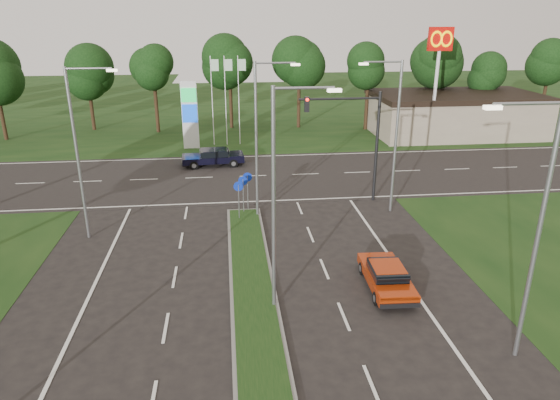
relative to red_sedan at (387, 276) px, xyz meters
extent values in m
cube|color=black|center=(-5.85, 48.02, -0.61)|extent=(160.00, 50.00, 0.02)
cube|color=black|center=(-5.85, 17.02, -0.61)|extent=(160.00, 12.00, 0.02)
cube|color=slate|center=(-5.85, -2.98, -0.55)|extent=(2.00, 26.00, 0.12)
cube|color=gray|center=(16.15, 29.02, 1.39)|extent=(16.00, 9.00, 4.00)
cylinder|color=gray|center=(-5.05, -0.98, 3.89)|extent=(0.16, 0.16, 9.00)
cylinder|color=gray|center=(-3.95, -0.98, 8.29)|extent=(2.20, 0.10, 0.10)
cube|color=#FFF2CC|center=(-2.85, -0.98, 8.19)|extent=(0.50, 0.22, 0.12)
cylinder|color=gray|center=(-5.05, 9.02, 3.89)|extent=(0.16, 0.16, 9.00)
cylinder|color=gray|center=(-3.95, 9.02, 8.29)|extent=(2.20, 0.10, 0.10)
cube|color=#FFF2CC|center=(-2.85, 9.02, 8.19)|extent=(0.50, 0.22, 0.12)
cylinder|color=gray|center=(-14.35, 7.02, 3.89)|extent=(0.16, 0.16, 9.00)
cylinder|color=gray|center=(-13.25, 7.02, 8.29)|extent=(2.20, 0.10, 0.10)
cube|color=#FFF2CC|center=(-12.15, 7.02, 8.19)|extent=(0.50, 0.22, 0.12)
cylinder|color=gray|center=(3.15, 9.02, 3.89)|extent=(0.16, 0.16, 9.00)
cylinder|color=gray|center=(2.05, 9.02, 8.29)|extent=(2.20, 0.10, 0.10)
cube|color=#FFF2CC|center=(0.95, 9.02, 8.19)|extent=(0.50, 0.22, 0.12)
cylinder|color=gray|center=(3.15, -4.98, 3.89)|extent=(0.16, 0.16, 9.00)
cylinder|color=gray|center=(2.05, -4.98, 8.29)|extent=(2.20, 0.10, 0.10)
cube|color=#FFF2CC|center=(0.95, -4.98, 8.19)|extent=(0.50, 0.22, 0.12)
cylinder|color=black|center=(2.65, 11.02, 2.89)|extent=(0.20, 0.20, 7.00)
cylinder|color=black|center=(0.15, 11.02, 5.99)|extent=(5.00, 0.14, 0.14)
cube|color=black|center=(-1.85, 11.02, 5.69)|extent=(0.28, 0.28, 0.90)
sphere|color=#FF190C|center=(-1.85, 10.84, 5.99)|extent=(0.20, 0.20, 0.20)
cylinder|color=gray|center=(-6.15, 8.52, 0.49)|extent=(0.06, 0.06, 2.20)
cylinder|color=#0C26A5|center=(-6.15, 8.52, 1.49)|extent=(0.56, 0.04, 0.56)
cylinder|color=gray|center=(-5.85, 9.52, 0.49)|extent=(0.06, 0.06, 2.20)
cylinder|color=#0C26A5|center=(-5.85, 9.52, 1.49)|extent=(0.56, 0.04, 0.56)
cylinder|color=gray|center=(-5.55, 10.22, 0.49)|extent=(0.06, 0.06, 2.20)
cylinder|color=#0C26A5|center=(-5.55, 10.22, 1.49)|extent=(0.56, 0.04, 0.56)
cube|color=silver|center=(-9.85, 26.02, 2.39)|extent=(1.40, 0.30, 6.00)
cube|color=#0CA53F|center=(-9.85, 25.84, 4.19)|extent=(1.30, 0.08, 1.20)
cube|color=#0C3FBF|center=(-9.85, 25.84, 2.59)|extent=(1.30, 0.08, 1.60)
cylinder|color=silver|center=(-7.85, 27.02, 3.39)|extent=(0.08, 0.08, 8.00)
cube|color=#B2D8B2|center=(-7.50, 27.02, 6.59)|extent=(0.70, 0.02, 1.00)
cylinder|color=silver|center=(-6.65, 27.02, 3.39)|extent=(0.08, 0.08, 8.00)
cube|color=#B2D8B2|center=(-6.30, 27.02, 6.59)|extent=(0.70, 0.02, 1.00)
cylinder|color=silver|center=(-5.45, 27.02, 3.39)|extent=(0.08, 0.08, 8.00)
cube|color=#B2D8B2|center=(-5.10, 27.02, 6.59)|extent=(0.70, 0.02, 1.00)
cylinder|color=silver|center=(12.15, 25.02, 4.39)|extent=(0.30, 0.30, 10.00)
cube|color=#BF0C07|center=(12.15, 25.02, 8.79)|extent=(2.20, 0.35, 2.00)
torus|color=#FFC600|center=(11.70, 24.80, 8.79)|extent=(1.06, 0.16, 1.06)
torus|color=#FFC600|center=(12.60, 24.80, 8.79)|extent=(1.06, 0.16, 1.06)
cylinder|color=black|center=(-5.85, 33.02, 1.59)|extent=(0.36, 0.36, 4.40)
sphere|color=black|center=(-5.85, 33.02, 5.89)|extent=(6.00, 6.00, 6.00)
sphere|color=black|center=(-5.55, 32.82, 6.89)|extent=(4.80, 4.80, 4.80)
cube|color=#9E2908|center=(0.00, 0.02, -0.09)|extent=(1.85, 4.18, 0.42)
cube|color=black|center=(0.00, -0.06, 0.31)|extent=(1.50, 1.87, 0.39)
cube|color=#9E2908|center=(0.00, -0.06, 0.51)|extent=(1.41, 1.54, 0.04)
cylinder|color=black|center=(-0.71, 1.37, -0.32)|extent=(0.21, 0.59, 0.58)
cylinder|color=black|center=(0.82, 1.31, -0.32)|extent=(0.21, 0.59, 0.58)
cylinder|color=black|center=(-0.81, -1.26, -0.32)|extent=(0.21, 0.59, 0.58)
cylinder|color=black|center=(0.71, -1.33, -0.32)|extent=(0.21, 0.59, 0.58)
cube|color=black|center=(-7.84, 20.21, -0.01)|extent=(4.95, 2.32, 0.49)
cube|color=black|center=(-7.75, 20.22, 0.47)|extent=(2.24, 1.83, 0.46)
cube|color=black|center=(-7.75, 20.22, 0.70)|extent=(1.85, 1.70, 0.04)
cylinder|color=black|center=(-9.32, 19.20, -0.27)|extent=(0.69, 0.27, 0.68)
cylinder|color=black|center=(-9.45, 21.00, -0.27)|extent=(0.69, 0.27, 0.68)
cylinder|color=black|center=(-6.24, 19.42, -0.27)|extent=(0.69, 0.27, 0.68)
cylinder|color=black|center=(-6.37, 21.23, -0.27)|extent=(0.69, 0.27, 0.68)
camera|label=1|loc=(-6.77, -18.66, 10.69)|focal=32.00mm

